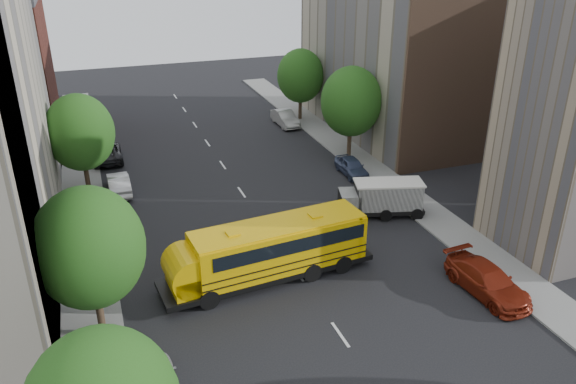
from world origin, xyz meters
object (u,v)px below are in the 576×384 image
street_tree_1 (89,248)px  parked_car_4 (352,166)px  safari_truck (382,198)px  street_tree_4 (351,102)px  school_bus (266,250)px  parked_car_3 (487,281)px  parked_car_1 (119,184)px  street_tree_5 (300,76)px  parked_car_2 (107,152)px  parked_car_5 (285,118)px  street_tree_2 (80,133)px

street_tree_1 → parked_car_4: (20.49, 14.33, -4.24)m
safari_truck → street_tree_4: bearing=91.8°
school_bus → parked_car_3: school_bus is taller
parked_car_1 → parked_car_4: bearing=170.7°
street_tree_5 → parked_car_2: (-20.21, -5.42, -3.96)m
street_tree_1 → school_bus: 9.75m
parked_car_3 → parked_car_4: 17.82m
school_bus → parked_car_5: (10.73, 26.67, -1.17)m
street_tree_2 → street_tree_5: street_tree_2 is taller
safari_truck → parked_car_4: (1.29, 7.35, -0.62)m
street_tree_2 → school_bus: 18.66m
parked_car_3 → safari_truck: bearing=90.4°
street_tree_1 → street_tree_2: size_ratio=1.03×
street_tree_2 → safari_truck: size_ratio=1.24×
parked_car_4 → street_tree_5: bearing=86.2°
parked_car_5 → parked_car_1: bearing=-148.2°
safari_truck → parked_car_5: size_ratio=1.31×
parked_car_4 → parked_car_5: size_ratio=0.88×
parked_car_3 → school_bus: bearing=149.5°
street_tree_1 → school_bus: size_ratio=0.63×
parked_car_2 → parked_car_4: bearing=151.7°
street_tree_5 → parked_car_4: street_tree_5 is taller
street_tree_5 → parked_car_4: size_ratio=1.80×
parked_car_3 → parked_car_5: 32.10m
parked_car_1 → parked_car_3: 27.26m
school_bus → parked_car_5: size_ratio=2.66×
parked_car_3 → parked_car_5: size_ratio=1.16×
street_tree_2 → safari_truck: street_tree_2 is taller
street_tree_2 → parked_car_4: 21.22m
parked_car_4 → parked_car_5: 14.30m
street_tree_2 → school_bus: (9.07, -16.05, -2.87)m
street_tree_5 → safari_truck: street_tree_5 is taller
street_tree_1 → street_tree_4: 28.43m
parked_car_3 → street_tree_1: bearing=166.0°
street_tree_1 → parked_car_5: size_ratio=1.67×
parked_car_5 → street_tree_4: bearing=-79.6°
street_tree_5 → school_bus: size_ratio=0.60×
parked_car_2 → parked_car_3: 33.47m
safari_truck → parked_car_2: size_ratio=1.17×
parked_car_4 → parked_car_5: bearing=94.5°
street_tree_5 → parked_car_4: (-1.51, -15.67, -3.99)m
street_tree_4 → parked_car_1: street_tree_4 is taller
parked_car_3 → parked_car_4: size_ratio=1.32×
safari_truck → parked_car_2: 24.76m
parked_car_1 → street_tree_5: bearing=-147.5°
school_bus → parked_car_2: bearing=102.6°
parked_car_4 → parked_car_5: parked_car_5 is taller
street_tree_4 → parked_car_4: street_tree_4 is taller
street_tree_4 → street_tree_1: bearing=-140.7°
parked_car_2 → parked_car_5: size_ratio=1.12×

